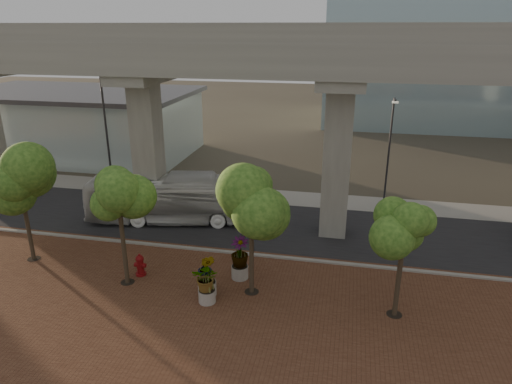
# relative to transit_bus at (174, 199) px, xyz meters

# --- Properties ---
(ground) EXTENTS (160.00, 160.00, 0.00)m
(ground) POSITION_rel_transit_bus_xyz_m (4.34, -1.78, -1.57)
(ground) COLOR #3B352B
(ground) RESTS_ON ground
(brick_plaza) EXTENTS (70.00, 13.00, 0.06)m
(brick_plaza) POSITION_rel_transit_bus_xyz_m (4.34, -9.78, -1.54)
(brick_plaza) COLOR brown
(brick_plaza) RESTS_ON ground
(asphalt_road) EXTENTS (90.00, 8.00, 0.04)m
(asphalt_road) POSITION_rel_transit_bus_xyz_m (4.34, 0.22, -1.55)
(asphalt_road) COLOR black
(asphalt_road) RESTS_ON ground
(curb_strip) EXTENTS (70.00, 0.25, 0.16)m
(curb_strip) POSITION_rel_transit_bus_xyz_m (4.34, -3.78, -1.49)
(curb_strip) COLOR gray
(curb_strip) RESTS_ON ground
(far_sidewalk) EXTENTS (90.00, 3.00, 0.06)m
(far_sidewalk) POSITION_rel_transit_bus_xyz_m (4.34, 5.72, -1.54)
(far_sidewalk) COLOR gray
(far_sidewalk) RESTS_ON ground
(transit_viaduct) EXTENTS (72.00, 5.60, 12.40)m
(transit_viaduct) POSITION_rel_transit_bus_xyz_m (4.34, 0.22, 5.72)
(transit_viaduct) COLOR #9B988D
(transit_viaduct) RESTS_ON ground
(station_pavilion) EXTENTS (23.00, 13.00, 6.30)m
(station_pavilion) POSITION_rel_transit_bus_xyz_m (-15.66, 14.22, 1.65)
(station_pavilion) COLOR silver
(station_pavilion) RESTS_ON ground
(transit_bus) EXTENTS (11.54, 4.63, 3.13)m
(transit_bus) POSITION_rel_transit_bus_xyz_m (0.00, 0.00, 0.00)
(transit_bus) COLOR silver
(transit_bus) RESTS_ON ground
(fire_hydrant) EXTENTS (0.60, 0.54, 1.20)m
(fire_hydrant) POSITION_rel_transit_bus_xyz_m (0.85, -7.07, -0.93)
(fire_hydrant) COLOR maroon
(fire_hydrant) RESTS_ON ground
(planter_front) EXTENTS (1.79, 1.79, 1.97)m
(planter_front) POSITION_rel_transit_bus_xyz_m (4.98, -8.72, -0.31)
(planter_front) COLOR #9B998C
(planter_front) RESTS_ON ground
(planter_right) EXTENTS (2.12, 2.12, 2.27)m
(planter_right) POSITION_rel_transit_bus_xyz_m (5.97, -6.29, -0.13)
(planter_right) COLOR gray
(planter_right) RESTS_ON ground
(planter_left) EXTENTS (1.98, 1.98, 2.17)m
(planter_left) POSITION_rel_transit_bus_xyz_m (4.80, -8.12, -0.19)
(planter_left) COLOR #B0A89F
(planter_left) RESTS_ON ground
(street_tree_far_west) EXTENTS (3.97, 3.97, 6.39)m
(street_tree_far_west) POSITION_rel_transit_bus_xyz_m (-5.74, -6.69, 3.06)
(street_tree_far_west) COLOR #483729
(street_tree_far_west) RESTS_ON ground
(street_tree_near_west) EXTENTS (3.33, 3.33, 6.24)m
(street_tree_near_west) POSITION_rel_transit_bus_xyz_m (0.51, -7.89, 3.19)
(street_tree_near_west) COLOR #483729
(street_tree_near_west) RESTS_ON ground
(street_tree_near_east) EXTENTS (3.80, 3.80, 6.34)m
(street_tree_near_east) POSITION_rel_transit_bus_xyz_m (6.84, -7.46, 3.08)
(street_tree_near_east) COLOR #483729
(street_tree_near_east) RESTS_ON ground
(street_tree_far_east) EXTENTS (3.07, 3.07, 5.64)m
(street_tree_far_east) POSITION_rel_transit_bus_xyz_m (13.51, -7.95, 2.70)
(street_tree_far_east) COLOR #483729
(street_tree_far_east) RESTS_ON ground
(streetlamp_west) EXTENTS (0.46, 1.34, 9.24)m
(streetlamp_west) POSITION_rel_transit_bus_xyz_m (-7.09, 4.58, 3.82)
(streetlamp_west) COLOR #2A2B2F
(streetlamp_west) RESTS_ON ground
(streetlamp_east) EXTENTS (0.38, 1.12, 7.71)m
(streetlamp_east) POSITION_rel_transit_bus_xyz_m (13.71, 5.61, 2.94)
(streetlamp_east) COLOR #2D2D32
(streetlamp_east) RESTS_ON ground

